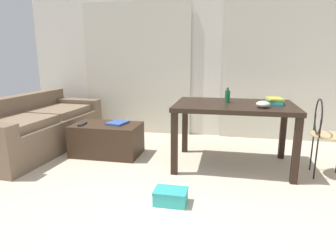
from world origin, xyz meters
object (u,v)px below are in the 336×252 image
Objects in this scene: wire_chair at (324,129)px; magazine at (118,123)px; craft_table at (234,112)px; bottle_near at (227,96)px; shoebox at (171,197)px; coffee_table at (107,139)px; couch at (35,129)px; bowl at (263,104)px; book_stack at (274,101)px; tv_remote_primary at (82,124)px.

magazine is at bearing 174.34° from wire_chair.
wire_chair reaches higher than craft_table.
shoebox is at bearing -111.66° from bottle_near.
coffee_table is at bearing -149.76° from magazine.
magazine is at bearing 1.23° from couch.
craft_table is 0.39m from bowl.
wire_chair reaches higher than magazine.
craft_table reaches higher than magazine.
magazine is (-1.41, 0.06, -0.40)m from bottle_near.
bottle_near reaches higher than book_stack.
tv_remote_primary is at bearing 175.05° from bowl.
bottle_near reaches higher than magazine.
craft_table reaches higher than shoebox.
tv_remote_primary is at bearing -8.90° from couch.
couch is 3.20m from book_stack.
bowl is at bearing -7.43° from tv_remote_primary.
bowl is 0.55× the size of magazine.
craft_table is at bearing -1.81° from tv_remote_primary.
couch is 6.72× the size of book_stack.
bowl is 0.50× the size of shoebox.
tv_remote_primary is 1.78m from shoebox.
wire_chair is at bearing 8.48° from bowl.
wire_chair is (0.96, -0.12, -0.13)m from craft_table.
bottle_near is 1.20× the size of bowl.
coffee_table is 3.29× the size of magazine.
craft_table is at bearing -2.79° from coffee_table.
couch is at bearing 177.86° from craft_table.
wire_chair is 3.21× the size of magazine.
shoebox is at bearing -40.02° from tv_remote_primary.
bottle_near is 1.89m from tv_remote_primary.
bowl reaches higher than coffee_table.
couch is at bearing 174.01° from bowl.
coffee_table is 0.38m from tv_remote_primary.
magazine reaches higher than shoebox.
craft_table is 4.61× the size of shoebox.
couch reaches higher than shoebox.
tv_remote_primary is (-2.22, 0.19, -0.36)m from bowl.
wire_chair is 2.72× the size of book_stack.
bottle_near is (2.63, -0.04, 0.53)m from couch.
craft_table reaches higher than couch.
bottle_near reaches higher than tv_remote_primary.
book_stack is 1.98m from magazine.
couch is at bearing 168.62° from tv_remote_primary.
bottle_near is (-1.04, 0.18, 0.30)m from wire_chair.
coffee_table is 2.16m from book_stack.
couch is 1.56× the size of craft_table.
tv_remote_primary is at bearing -178.33° from book_stack.
book_stack is at bearing 5.97° from craft_table.
bottle_near is 1.46m from shoebox.
craft_table is at bearing 6.52° from magazine.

